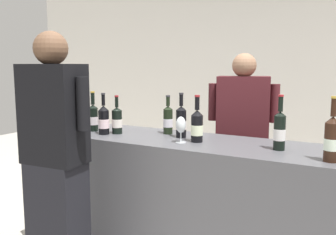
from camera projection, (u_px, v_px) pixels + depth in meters
The scene contains 15 objects.
wall_back at pixel (269, 76), 4.87m from camera, with size 8.00×0.10×2.80m, color beige.
counter at pixel (179, 205), 2.74m from camera, with size 2.48×0.64×1.01m, color #4C4C51.
wine_bottle_0 at pixel (117, 120), 2.86m from camera, with size 0.08×0.08×0.30m.
wine_bottle_1 at pixel (197, 126), 2.55m from camera, with size 0.08×0.08×0.33m.
wine_bottle_2 at pixel (280, 130), 2.30m from camera, with size 0.07×0.07×0.35m.
wine_bottle_3 at pixel (104, 120), 2.84m from camera, with size 0.08×0.08×0.32m.
wine_bottle_4 at pixel (332, 139), 2.01m from camera, with size 0.08×0.08×0.36m.
wine_bottle_5 at pixel (181, 121), 2.71m from camera, with size 0.08×0.08×0.33m.
wine_bottle_6 at pixel (74, 118), 2.93m from camera, with size 0.08×0.08×0.30m.
wine_bottle_7 at pixel (93, 117), 2.98m from camera, with size 0.08×0.08×0.32m.
wine_bottle_8 at pixel (168, 120), 2.85m from camera, with size 0.07×0.07×0.30m.
wine_glass at pixel (181, 126), 2.52m from camera, with size 0.07×0.07×0.18m.
ice_bucket at pixel (77, 115), 3.13m from camera, with size 0.22×0.22×0.22m.
person_server at pixel (242, 152), 3.17m from camera, with size 0.58×0.34×1.64m.
person_guest at pixel (56, 171), 2.36m from camera, with size 0.54×0.27×1.75m.
Camera 1 is at (1.20, -2.34, 1.53)m, focal length 39.23 mm.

